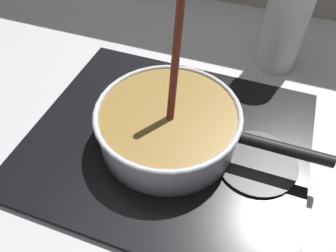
# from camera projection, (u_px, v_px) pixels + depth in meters

# --- Properties ---
(ground) EXTENTS (2.40, 1.60, 0.04)m
(ground) POSITION_uv_depth(u_px,v_px,m) (105.00, 202.00, 0.63)
(ground) COLOR #B7B7BC
(hob_plate) EXTENTS (0.56, 0.48, 0.01)m
(hob_plate) POSITION_uv_depth(u_px,v_px,m) (168.00, 140.00, 0.69)
(hob_plate) COLOR black
(hob_plate) RESTS_ON ground
(burner_ring) EXTENTS (0.18, 0.18, 0.01)m
(burner_ring) POSITION_uv_depth(u_px,v_px,m) (168.00, 137.00, 0.68)
(burner_ring) COLOR #592D0C
(burner_ring) RESTS_ON hob_plate
(spare_burner) EXTENTS (0.16, 0.16, 0.01)m
(spare_burner) POSITION_uv_depth(u_px,v_px,m) (257.00, 162.00, 0.64)
(spare_burner) COLOR #262628
(spare_burner) RESTS_ON hob_plate
(cooking_pan) EXTENTS (0.45, 0.28, 0.30)m
(cooking_pan) POSITION_uv_depth(u_px,v_px,m) (169.00, 124.00, 0.66)
(cooking_pan) COLOR silver
(cooking_pan) RESTS_ON hob_plate
(paper_towel_roll) EXTENTS (0.10, 0.10, 0.24)m
(paper_towel_roll) POSITION_uv_depth(u_px,v_px,m) (286.00, 21.00, 0.79)
(paper_towel_roll) COLOR white
(paper_towel_roll) RESTS_ON ground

